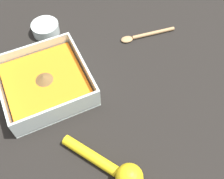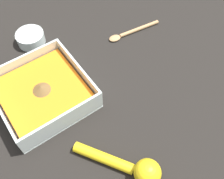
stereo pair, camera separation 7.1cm
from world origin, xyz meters
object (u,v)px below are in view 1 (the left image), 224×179
square_dish (46,84)px  spice_bowl (46,29)px  wooden_spoon (144,35)px  lemon_squeezer (117,171)px

square_dish → spice_bowl: 0.23m
spice_bowl → wooden_spoon: 0.33m
square_dish → spice_bowl: bearing=-16.7°
spice_bowl → wooden_spoon: spice_bowl is taller
spice_bowl → lemon_squeezer: size_ratio=0.46×
lemon_squeezer → spice_bowl: bearing=148.5°
spice_bowl → square_dish: bearing=163.3°
square_dish → lemon_squeezer: bearing=-166.1°
square_dish → lemon_squeezer: 0.31m
square_dish → spice_bowl: square_dish is taller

